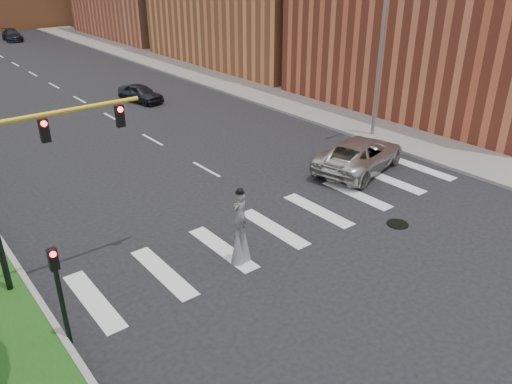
# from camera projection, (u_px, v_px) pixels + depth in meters

# --- Properties ---
(ground_plane) EXTENTS (160.00, 160.00, 0.00)m
(ground_plane) POSITION_uv_depth(u_px,v_px,m) (313.00, 228.00, 20.64)
(ground_plane) COLOR black
(ground_plane) RESTS_ON ground
(sidewalk_right) EXTENTS (5.00, 90.00, 0.18)m
(sidewalk_right) POSITION_uv_depth(u_px,v_px,m) (218.00, 79.00, 45.31)
(sidewalk_right) COLOR slate
(sidewalk_right) RESTS_ON ground
(manhole) EXTENTS (0.90, 0.90, 0.04)m
(manhole) POSITION_uv_depth(u_px,v_px,m) (397.00, 224.00, 20.91)
(manhole) COLOR black
(manhole) RESTS_ON ground
(streetlight) EXTENTS (2.05, 0.20, 9.00)m
(streetlight) POSITION_uv_depth(u_px,v_px,m) (379.00, 57.00, 28.92)
(streetlight) COLOR slate
(streetlight) RESTS_ON ground
(traffic_signal) EXTENTS (5.30, 0.23, 6.20)m
(traffic_signal) POSITION_uv_depth(u_px,v_px,m) (25.00, 171.00, 15.49)
(traffic_signal) COLOR black
(traffic_signal) RESTS_ON ground
(secondary_signal) EXTENTS (0.25, 0.21, 3.23)m
(secondary_signal) POSITION_uv_depth(u_px,v_px,m) (59.00, 288.00, 13.66)
(secondary_signal) COLOR black
(secondary_signal) RESTS_ON ground
(stilt_performer) EXTENTS (0.84, 0.57, 2.97)m
(stilt_performer) POSITION_uv_depth(u_px,v_px,m) (241.00, 234.00, 17.92)
(stilt_performer) COLOR #362215
(stilt_performer) RESTS_ON ground
(suv_crossing) EXTENTS (6.54, 4.15, 1.68)m
(suv_crossing) POSITION_uv_depth(u_px,v_px,m) (360.00, 154.00, 25.94)
(suv_crossing) COLOR #ADAAA3
(suv_crossing) RESTS_ON ground
(car_near) EXTENTS (2.50, 4.25, 1.36)m
(car_near) POSITION_uv_depth(u_px,v_px,m) (140.00, 93.00, 38.15)
(car_near) COLOR black
(car_near) RESTS_ON ground
(car_far) EXTENTS (2.28, 4.98, 1.41)m
(car_far) POSITION_uv_depth(u_px,v_px,m) (12.00, 35.00, 65.78)
(car_far) COLOR black
(car_far) RESTS_ON ground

